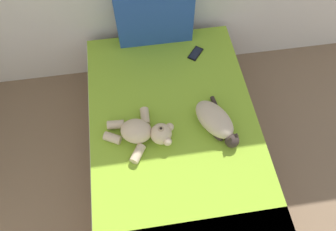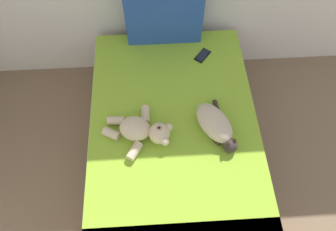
{
  "view_description": "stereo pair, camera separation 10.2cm",
  "coord_description": "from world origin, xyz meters",
  "views": [
    {
      "loc": [
        1.69,
        2.1,
        2.53
      ],
      "look_at": [
        1.86,
        3.23,
        0.61
      ],
      "focal_mm": 34.26,
      "sensor_mm": 36.0,
      "label": 1
    },
    {
      "loc": [
        1.8,
        2.09,
        2.53
      ],
      "look_at": [
        1.86,
        3.23,
        0.61
      ],
      "focal_mm": 34.26,
      "sensor_mm": 36.0,
      "label": 2
    }
  ],
  "objects": [
    {
      "name": "patterned_cushion",
      "position": [
        1.88,
        4.06,
        0.76
      ],
      "size": [
        0.61,
        0.14,
        0.48
      ],
      "color": "#264C99",
      "rests_on": "bed"
    },
    {
      "name": "cell_phone",
      "position": [
        2.18,
        3.84,
        0.53
      ],
      "size": [
        0.15,
        0.16,
        0.01
      ],
      "color": "black",
      "rests_on": "bed"
    },
    {
      "name": "cat",
      "position": [
        2.19,
        3.15,
        0.59
      ],
      "size": [
        0.33,
        0.44,
        0.15
      ],
      "color": "#C6B293",
      "rests_on": "bed"
    },
    {
      "name": "bed",
      "position": [
        1.91,
        3.18,
        0.26
      ],
      "size": [
        1.26,
        1.94,
        0.52
      ],
      "color": "brown",
      "rests_on": "ground_plane"
    },
    {
      "name": "teddy_bear",
      "position": [
        1.68,
        3.14,
        0.59
      ],
      "size": [
        0.49,
        0.42,
        0.16
      ],
      "color": "beige",
      "rests_on": "bed"
    }
  ]
}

